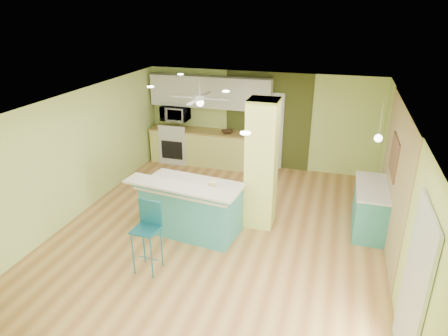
{
  "coord_description": "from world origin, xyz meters",
  "views": [
    {
      "loc": [
        1.96,
        -6.37,
        4.06
      ],
      "look_at": [
        -0.06,
        0.4,
        1.14
      ],
      "focal_mm": 32.0,
      "sensor_mm": 36.0,
      "label": 1
    }
  ],
  "objects_px": {
    "fruit_bowl": "(227,132)",
    "canister": "(212,186)",
    "side_counter": "(370,208)",
    "bar_stool": "(148,225)",
    "peninsula": "(191,207)"
  },
  "relations": [
    {
      "from": "fruit_bowl",
      "to": "canister",
      "type": "relative_size",
      "value": 1.66
    },
    {
      "from": "peninsula",
      "to": "fruit_bowl",
      "type": "bearing_deg",
      "value": 101.47
    },
    {
      "from": "fruit_bowl",
      "to": "canister",
      "type": "bearing_deg",
      "value": -78.06
    },
    {
      "from": "side_counter",
      "to": "bar_stool",
      "type": "bearing_deg",
      "value": -146.2
    },
    {
      "from": "peninsula",
      "to": "side_counter",
      "type": "xyz_separation_m",
      "value": [
        3.23,
        1.07,
        -0.06
      ]
    },
    {
      "from": "bar_stool",
      "to": "canister",
      "type": "height_order",
      "value": "bar_stool"
    },
    {
      "from": "canister",
      "to": "bar_stool",
      "type": "bearing_deg",
      "value": -121.69
    },
    {
      "from": "peninsula",
      "to": "canister",
      "type": "relative_size",
      "value": 11.87
    },
    {
      "from": "peninsula",
      "to": "canister",
      "type": "distance_m",
      "value": 0.73
    },
    {
      "from": "side_counter",
      "to": "fruit_bowl",
      "type": "relative_size",
      "value": 4.7
    },
    {
      "from": "peninsula",
      "to": "bar_stool",
      "type": "height_order",
      "value": "bar_stool"
    },
    {
      "from": "bar_stool",
      "to": "fruit_bowl",
      "type": "bearing_deg",
      "value": 93.43
    },
    {
      "from": "fruit_bowl",
      "to": "canister",
      "type": "distance_m",
      "value": 3.52
    },
    {
      "from": "fruit_bowl",
      "to": "canister",
      "type": "xyz_separation_m",
      "value": [
        0.73,
        -3.45,
        0.09
      ]
    },
    {
      "from": "peninsula",
      "to": "side_counter",
      "type": "height_order",
      "value": "peninsula"
    }
  ]
}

